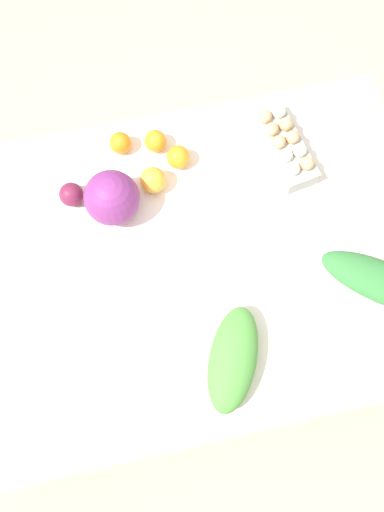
% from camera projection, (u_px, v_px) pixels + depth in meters
% --- Properties ---
extents(ground_plane, '(8.00, 8.00, 0.00)m').
position_uv_depth(ground_plane, '(192.00, 312.00, 2.20)').
color(ground_plane, '#C6B289').
extents(dining_table, '(1.49, 1.04, 0.74)m').
position_uv_depth(dining_table, '(192.00, 267.00, 1.57)').
color(dining_table, silver).
rests_on(dining_table, ground_plane).
extents(cabbage_purple, '(0.17, 0.17, 0.17)m').
position_uv_depth(cabbage_purple, '(112.00, 198.00, 1.47)').
color(cabbage_purple, '#7A2D75').
rests_on(cabbage_purple, dining_table).
extents(egg_carton, '(0.15, 0.31, 0.09)m').
position_uv_depth(egg_carton, '(284.00, 145.00, 1.57)').
color(egg_carton, '#A8A8A3').
rests_on(egg_carton, dining_table).
extents(greens_bunch_beet_tops, '(0.38, 0.33, 0.07)m').
position_uv_depth(greens_bunch_beet_tops, '(383.00, 283.00, 1.44)').
color(greens_bunch_beet_tops, '#337538').
rests_on(greens_bunch_beet_tops, dining_table).
extents(greens_bunch_scallion, '(0.24, 0.32, 0.09)m').
position_uv_depth(greens_bunch_scallion, '(233.00, 359.00, 1.35)').
color(greens_bunch_scallion, '#4C933D').
rests_on(greens_bunch_scallion, dining_table).
extents(beet_root, '(0.07, 0.07, 0.07)m').
position_uv_depth(beet_root, '(71.00, 195.00, 1.52)').
color(beet_root, maroon).
rests_on(beet_root, dining_table).
extents(orange_0, '(0.07, 0.07, 0.07)m').
position_uv_depth(orange_0, '(178.00, 157.00, 1.57)').
color(orange_0, orange).
rests_on(orange_0, dining_table).
extents(orange_1, '(0.08, 0.08, 0.08)m').
position_uv_depth(orange_1, '(153.00, 180.00, 1.54)').
color(orange_1, '#F9A833').
rests_on(orange_1, dining_table).
extents(orange_2, '(0.07, 0.07, 0.07)m').
position_uv_depth(orange_2, '(120.00, 143.00, 1.59)').
color(orange_2, orange).
rests_on(orange_2, dining_table).
extents(orange_3, '(0.07, 0.07, 0.07)m').
position_uv_depth(orange_3, '(155.00, 141.00, 1.59)').
color(orange_3, orange).
rests_on(orange_3, dining_table).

